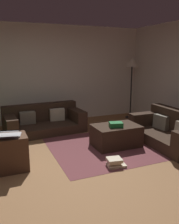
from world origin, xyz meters
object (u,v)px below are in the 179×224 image
ottoman (116,136)px  corner_lamp (132,67)px  gift_box (116,125)px  tv_remote (117,127)px  side_table (10,153)px  book_stack (115,163)px  laptop (8,134)px  couch_right (171,131)px  couch_left (44,121)px

ottoman → corner_lamp: corner_lamp is taller
gift_box → tv_remote: (0.01, -0.01, -0.04)m
side_table → book_stack: 1.69m
tv_remote → laptop: 2.03m
ottoman → book_stack: (-0.47, -0.82, -0.15)m
corner_lamp → gift_box: bearing=-128.9°
couch_right → gift_box: couch_right is taller
laptop → corner_lamp: (3.57, 2.17, 0.87)m
side_table → book_stack: (1.58, -0.56, -0.21)m
book_stack → corner_lamp: bearing=53.6°
ottoman → side_table: side_table is taller
laptop → gift_box: bearing=6.6°
tv_remote → side_table: (-2.00, -0.16, -0.16)m
couch_left → book_stack: size_ratio=5.86×
side_table → corner_lamp: size_ratio=0.32×
couch_left → laptop: laptop is taller
ottoman → tv_remote: bearing=-113.7°
tv_remote → book_stack: bearing=-122.1°
couch_right → laptop: 3.18m
couch_left → ottoman: size_ratio=2.06×
gift_box → laptop: size_ratio=0.56×
couch_right → ottoman: bearing=74.4°
laptop → book_stack: size_ratio=1.38×
couch_left → laptop: bearing=59.7°
tv_remote → couch_right: bearing=-12.7°
book_stack → tv_remote: bearing=59.6°
ottoman → corner_lamp: size_ratio=0.53×
side_table → couch_right: bearing=-1.1°
couch_right → book_stack: size_ratio=5.17×
gift_box → book_stack: 0.93m
couch_right → corner_lamp: bearing=-9.7°
couch_right → corner_lamp: (0.41, 2.18, 1.21)m
side_table → corner_lamp: corner_lamp is taller
book_stack → laptop: bearing=162.5°
ottoman → tv_remote: 0.25m
corner_lamp → book_stack: bearing=-126.4°
book_stack → corner_lamp: size_ratio=0.19×
tv_remote → corner_lamp: 2.70m
couch_left → gift_box: 1.97m
couch_left → ottoman: 1.92m
ottoman → gift_box: bearing=-123.0°
ottoman → tv_remote: (-0.05, -0.10, 0.22)m
ottoman → gift_box: size_ratio=3.64×
tv_remote → corner_lamp: size_ratio=0.09×
couch_right → book_stack: couch_right is taller
couch_left → tv_remote: bearing=119.5°
couch_left → gift_box: size_ratio=7.51×
laptop → ottoman: bearing=8.9°
side_table → laptop: bearing=-102.7°
couch_left → book_stack: 2.47m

